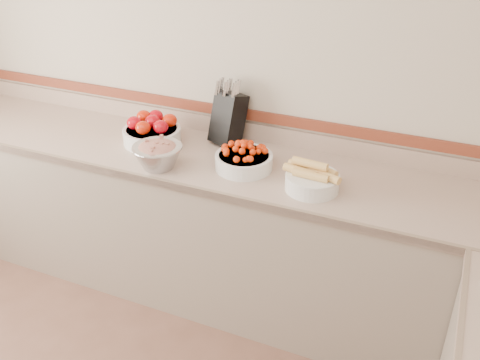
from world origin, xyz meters
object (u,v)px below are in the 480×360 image
at_px(cherry_tomato_bowl, 244,159).
at_px(rhubarb_bowl, 158,154).
at_px(knife_block, 228,117).
at_px(corn_bowl, 312,179).
at_px(tomato_bowl, 152,131).

xyz_separation_m(cherry_tomato_bowl, rhubarb_bowl, (-0.41, -0.17, 0.02)).
relative_size(knife_block, corn_bowl, 1.30).
bearing_deg(tomato_bowl, corn_bowl, -8.88).
distance_m(tomato_bowl, corn_bowl, 1.00).
bearing_deg(knife_block, rhubarb_bowl, -115.87).
relative_size(tomato_bowl, rhubarb_bowl, 1.26).
bearing_deg(tomato_bowl, rhubarb_bowl, -52.83).
bearing_deg(cherry_tomato_bowl, rhubarb_bowl, -158.03).
xyz_separation_m(cherry_tomato_bowl, corn_bowl, (0.39, -0.07, 0.00)).
distance_m(corn_bowl, rhubarb_bowl, 0.81).
relative_size(corn_bowl, rhubarb_bowl, 1.12).
bearing_deg(corn_bowl, cherry_tomato_bowl, 169.60).
bearing_deg(rhubarb_bowl, knife_block, 64.13).
height_order(knife_block, cherry_tomato_bowl, knife_block).
relative_size(knife_block, rhubarb_bowl, 1.45).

